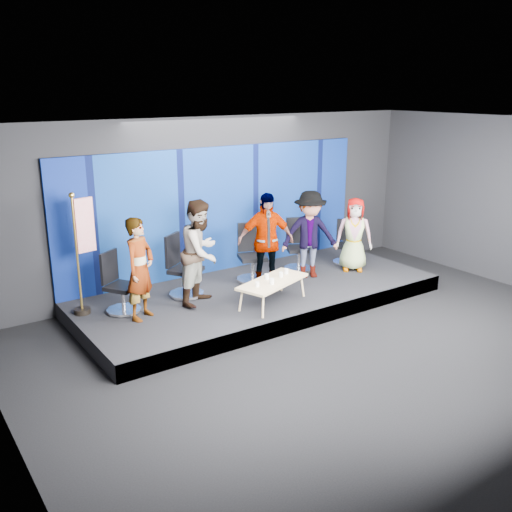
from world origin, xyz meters
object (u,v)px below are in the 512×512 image
object	(u,v)px
panelist_c	(266,241)
chair_c	(252,262)
panelist_d	(310,235)
mug_d	(281,275)
mug_b	(272,281)
chair_a	(120,292)
chair_b	(183,276)
panelist_e	(354,234)
mug_c	(267,276)
chair_d	(298,253)
panelist_b	(201,252)
mug_a	(257,284)
mug_e	(286,271)
flag_stand	(83,250)
chair_e	(345,249)
coffee_table	(273,282)
panelist_a	(140,269)

from	to	relation	value
panelist_c	chair_c	bearing A→B (deg)	107.70
panelist_d	mug_d	bearing A→B (deg)	-123.54
panelist_d	mug_b	distance (m)	1.94
chair_c	mug_d	distance (m)	1.23
chair_a	chair_b	distance (m)	1.28
panelist_e	mug_c	xyz separation A→B (m)	(-2.63, -0.52, -0.29)
chair_d	mug_c	distance (m)	2.05
panelist_b	chair_d	bearing A→B (deg)	-22.46
mug_a	panelist_c	bearing A→B (deg)	47.82
panelist_b	mug_c	distance (m)	1.26
panelist_b	mug_e	xyz separation A→B (m)	(1.44, -0.62, -0.46)
chair_c	mug_e	bearing A→B (deg)	-69.09
mug_a	mug_d	size ratio (longest dim) A/B	0.95
chair_d	flag_stand	bearing A→B (deg)	-156.30
chair_c	chair_d	bearing A→B (deg)	21.42
mug_b	chair_e	bearing A→B (deg)	23.07
panelist_b	mug_d	distance (m)	1.51
chair_b	coffee_table	size ratio (longest dim) A/B	0.75
chair_a	mug_a	xyz separation A→B (m)	(1.99, -1.30, 0.13)
coffee_table	mug_a	bearing A→B (deg)	-164.71
panelist_b	chair_d	distance (m)	2.75
chair_b	mug_b	xyz separation A→B (m)	(1.01, -1.42, 0.11)
panelist_e	coffee_table	distance (m)	2.69
panelist_c	coffee_table	xyz separation A→B (m)	(-0.39, -0.78, -0.53)
chair_b	mug_e	distance (m)	1.92
chair_a	mug_b	size ratio (longest dim) A/B	10.53
panelist_b	chair_e	world-z (taller)	panelist_b
mug_c	panelist_e	bearing A→B (deg)	11.14
chair_a	chair_b	size ratio (longest dim) A/B	0.92
chair_d	panelist_c	bearing A→B (deg)	-130.42
mug_a	mug_d	distance (m)	0.68
coffee_table	flag_stand	xyz separation A→B (m)	(-2.88, 1.50, 0.72)
panelist_a	chair_d	xyz separation A→B (m)	(3.83, 0.59, -0.51)
chair_a	chair_e	size ratio (longest dim) A/B	1.12
chair_a	coffee_table	xyz separation A→B (m)	(2.40, -1.19, 0.05)
mug_c	mug_d	world-z (taller)	mug_c
mug_e	flag_stand	distance (m)	3.62
chair_c	panelist_e	world-z (taller)	panelist_e
panelist_d	flag_stand	distance (m)	4.45
panelist_b	mug_b	bearing A→B (deg)	-80.03
panelist_a	mug_c	xyz separation A→B (m)	(2.16, -0.59, -0.38)
chair_d	panelist_b	bearing A→B (deg)	-142.71
chair_a	mug_b	xyz separation A→B (m)	(2.28, -1.32, 0.14)
chair_a	flag_stand	distance (m)	0.96
chair_b	mug_c	distance (m)	1.59
panelist_d	mug_a	distance (m)	2.18
panelist_a	chair_e	bearing A→B (deg)	-29.05
chair_e	mug_e	xyz separation A→B (m)	(-2.36, -0.93, 0.17)
coffee_table	mug_a	size ratio (longest dim) A/B	17.90
panelist_b	chair_c	xyz separation A→B (m)	(1.42, 0.49, -0.57)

